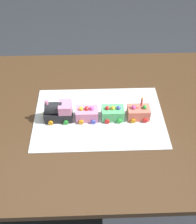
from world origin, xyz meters
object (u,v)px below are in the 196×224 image
Objects in this scene: cake_car_caboose_mint_green at (112,113)px; birthday_candle at (141,101)px; dining_table at (91,127)px; cake_car_tanker_coral at (137,113)px; cake_car_gondola_bubblegum at (86,114)px; cake_locomotive at (57,112)px.

birthday_candle is (0.13, 0.00, 0.07)m from cake_car_caboose_mint_green.
cake_car_tanker_coral is (0.21, -0.04, 0.14)m from dining_table.
cake_car_gondola_bubblegum is (-0.02, -0.04, 0.14)m from dining_table.
birthday_candle is (0.24, 0.00, 0.07)m from cake_car_gondola_bubblegum.
birthday_candle is (0.37, 0.00, 0.05)m from cake_locomotive.
dining_table is 0.15m from cake_car_gondola_bubblegum.
cake_car_tanker_coral is 1.86× the size of birthday_candle.
cake_car_tanker_coral is at bearing -10.92° from dining_table.
cake_car_caboose_mint_green is at bearing -0.00° from cake_locomotive.
cake_car_caboose_mint_green is 1.00× the size of cake_car_tanker_coral.
cake_car_caboose_mint_green and cake_car_tanker_coral have the same top height.
cake_locomotive is 1.40× the size of cake_car_tanker_coral.
cake_locomotive is at bearing -164.67° from dining_table.
cake_locomotive reaches higher than dining_table.
cake_car_caboose_mint_green is at bearing -180.00° from birthday_candle.
dining_table is 14.00× the size of cake_car_tanker_coral.
cake_car_caboose_mint_green is (0.10, -0.04, 0.14)m from dining_table.
cake_locomotive is 0.25m from cake_car_caboose_mint_green.
cake_car_gondola_bubblegum is 0.24m from cake_car_tanker_coral.
cake_car_gondola_bubblegum is at bearing 180.00° from cake_car_caboose_mint_green.
cake_locomotive is 1.40× the size of cake_car_gondola_bubblegum.
cake_car_gondola_bubblegum and cake_car_tanker_coral have the same top height.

